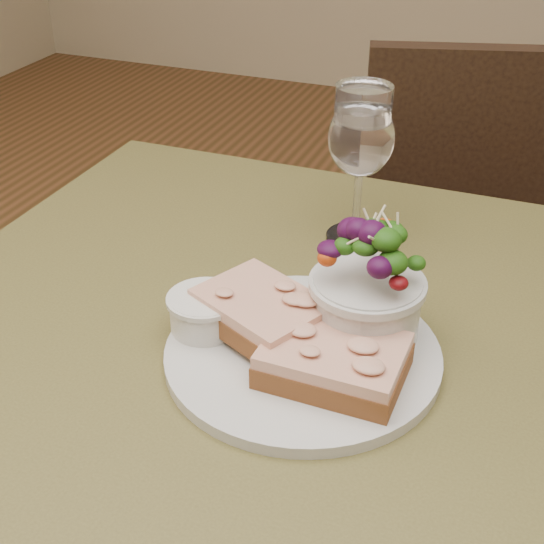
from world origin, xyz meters
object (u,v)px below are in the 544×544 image
at_px(cafe_table, 277,415).
at_px(chair_far, 452,322).
at_px(salad_bowl, 368,281).
at_px(wine_glass, 361,142).
at_px(dinner_plate, 303,354).
at_px(sandwich_back, 262,311).
at_px(ramekin, 205,311).
at_px(sandwich_front, 334,360).

distance_m(cafe_table, chair_far, 0.84).
relative_size(salad_bowl, wine_glass, 0.73).
height_order(cafe_table, dinner_plate, dinner_plate).
xyz_separation_m(dinner_plate, sandwich_back, (-0.05, 0.01, 0.03)).
xyz_separation_m(chair_far, salad_bowl, (-0.02, -0.73, 0.53)).
relative_size(dinner_plate, ramekin, 3.85).
xyz_separation_m(ramekin, salad_bowl, (0.15, 0.05, 0.04)).
relative_size(dinner_plate, wine_glass, 1.49).
distance_m(sandwich_back, ramekin, 0.06).
distance_m(dinner_plate, ramekin, 0.10).
xyz_separation_m(sandwich_back, wine_glass, (0.03, 0.24, 0.09)).
distance_m(sandwich_back, salad_bowl, 0.10).
xyz_separation_m(ramekin, wine_glass, (0.08, 0.25, 0.09)).
bearing_deg(ramekin, sandwich_back, 13.13).
relative_size(sandwich_back, wine_glass, 0.83).
bearing_deg(dinner_plate, sandwich_front, -34.54).
bearing_deg(dinner_plate, wine_glass, 94.52).
bearing_deg(chair_far, ramekin, 62.42).
bearing_deg(chair_far, sandwich_back, 66.17).
distance_m(sandwich_front, wine_glass, 0.29).
distance_m(ramekin, wine_glass, 0.28).
bearing_deg(dinner_plate, cafe_table, 146.95).
relative_size(chair_far, sandwich_back, 6.18).
bearing_deg(cafe_table, salad_bowl, 16.54).
distance_m(dinner_plate, sandwich_front, 0.05).
relative_size(sandwich_front, ramekin, 1.86).
bearing_deg(sandwich_back, wine_glass, 109.02).
bearing_deg(ramekin, chair_far, 78.23).
height_order(sandwich_back, ramekin, sandwich_back).
xyz_separation_m(chair_far, ramekin, (-0.16, -0.78, 0.49)).
height_order(sandwich_front, sandwich_back, sandwich_back).
bearing_deg(salad_bowl, sandwich_front, -96.88).
bearing_deg(chair_far, sandwich_front, 72.49).
bearing_deg(sandwich_back, sandwich_front, 1.59).
distance_m(chair_far, sandwich_front, 0.94).
bearing_deg(ramekin, wine_glass, 71.96).
xyz_separation_m(sandwich_front, salad_bowl, (0.01, 0.07, 0.04)).
distance_m(cafe_table, sandwich_back, 0.14).
xyz_separation_m(cafe_table, salad_bowl, (0.08, 0.02, 0.17)).
relative_size(dinner_plate, sandwich_back, 1.79).
xyz_separation_m(dinner_plate, sandwich_front, (0.04, -0.03, 0.02)).
height_order(cafe_table, sandwich_back, sandwich_back).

